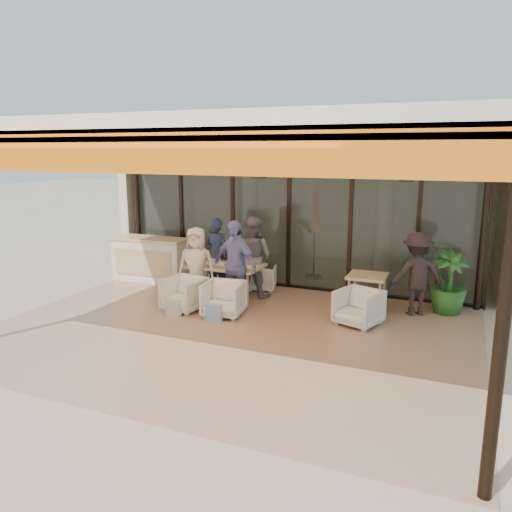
{
  "coord_description": "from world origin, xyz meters",
  "views": [
    {
      "loc": [
        3.51,
        -7.23,
        3.04
      ],
      "look_at": [
        0.1,
        0.9,
        1.15
      ],
      "focal_mm": 35.0,
      "sensor_mm": 36.0,
      "label": 1
    }
  ],
  "objects_px": {
    "dining_table": "(225,267)",
    "diner_cream": "(197,266)",
    "chair_far_right": "(262,277)",
    "side_chair": "(359,306)",
    "chair_far_left": "(228,271)",
    "side_table": "(367,280)",
    "diner_periwinkle": "(235,265)",
    "diner_grey": "(253,257)",
    "host_counter": "(151,259)",
    "potted_palm": "(448,283)",
    "chair_near_right": "(224,297)",
    "standing_woman": "(417,274)",
    "diner_navy": "(217,255)",
    "chair_near_left": "(184,292)"
  },
  "relations": [
    {
      "from": "chair_far_left",
      "to": "side_table",
      "type": "xyz_separation_m",
      "value": [
        3.25,
        -0.69,
        0.29
      ]
    },
    {
      "from": "diner_grey",
      "to": "side_chair",
      "type": "distance_m",
      "value": 2.63
    },
    {
      "from": "chair_far_right",
      "to": "diner_navy",
      "type": "bearing_deg",
      "value": 16.16
    },
    {
      "from": "host_counter",
      "to": "diner_periwinkle",
      "type": "bearing_deg",
      "value": -22.2
    },
    {
      "from": "dining_table",
      "to": "diner_grey",
      "type": "xyz_separation_m",
      "value": [
        0.43,
        0.44,
        0.16
      ]
    },
    {
      "from": "chair_near_right",
      "to": "side_chair",
      "type": "xyz_separation_m",
      "value": [
        2.41,
        0.46,
        -0.0
      ]
    },
    {
      "from": "chair_far_left",
      "to": "side_table",
      "type": "relative_size",
      "value": 0.94
    },
    {
      "from": "chair_far_left",
      "to": "diner_grey",
      "type": "relative_size",
      "value": 0.41
    },
    {
      "from": "chair_far_right",
      "to": "chair_near_right",
      "type": "relative_size",
      "value": 0.82
    },
    {
      "from": "chair_far_right",
      "to": "chair_near_left",
      "type": "xyz_separation_m",
      "value": [
        -0.84,
        -1.9,
        0.06
      ]
    },
    {
      "from": "chair_far_left",
      "to": "chair_far_right",
      "type": "distance_m",
      "value": 0.84
    },
    {
      "from": "diner_periwinkle",
      "to": "chair_far_right",
      "type": "bearing_deg",
      "value": 107.18
    },
    {
      "from": "chair_far_left",
      "to": "diner_grey",
      "type": "bearing_deg",
      "value": 171.09
    },
    {
      "from": "potted_palm",
      "to": "side_chair",
      "type": "bearing_deg",
      "value": -137.6
    },
    {
      "from": "diner_periwinkle",
      "to": "diner_navy",
      "type": "bearing_deg",
      "value": 150.21
    },
    {
      "from": "chair_far_left",
      "to": "diner_periwinkle",
      "type": "bearing_deg",
      "value": 142.82
    },
    {
      "from": "side_table",
      "to": "host_counter",
      "type": "bearing_deg",
      "value": 175.65
    },
    {
      "from": "standing_woman",
      "to": "chair_far_right",
      "type": "bearing_deg",
      "value": -35.61
    },
    {
      "from": "dining_table",
      "to": "diner_cream",
      "type": "xyz_separation_m",
      "value": [
        -0.41,
        -0.46,
        0.09
      ]
    },
    {
      "from": "chair_far_right",
      "to": "side_chair",
      "type": "distance_m",
      "value": 2.8
    },
    {
      "from": "dining_table",
      "to": "chair_near_right",
      "type": "relative_size",
      "value": 2.07
    },
    {
      "from": "chair_far_left",
      "to": "chair_near_right",
      "type": "height_order",
      "value": "chair_near_right"
    },
    {
      "from": "chair_far_left",
      "to": "chair_near_right",
      "type": "xyz_separation_m",
      "value": [
        0.84,
        -1.9,
        0.01
      ]
    },
    {
      "from": "diner_grey",
      "to": "diner_cream",
      "type": "relative_size",
      "value": 1.1
    },
    {
      "from": "diner_grey",
      "to": "potted_palm",
      "type": "xyz_separation_m",
      "value": [
        3.81,
        0.35,
        -0.24
      ]
    },
    {
      "from": "diner_periwinkle",
      "to": "diner_grey",
      "type": "bearing_deg",
      "value": 107.18
    },
    {
      "from": "side_table",
      "to": "potted_palm",
      "type": "xyz_separation_m",
      "value": [
        1.41,
        0.54,
        -0.03
      ]
    },
    {
      "from": "host_counter",
      "to": "side_table",
      "type": "distance_m",
      "value": 5.12
    },
    {
      "from": "diner_grey",
      "to": "potted_palm",
      "type": "distance_m",
      "value": 3.84
    },
    {
      "from": "diner_cream",
      "to": "potted_palm",
      "type": "distance_m",
      "value": 4.82
    },
    {
      "from": "diner_cream",
      "to": "standing_woman",
      "type": "height_order",
      "value": "standing_woman"
    },
    {
      "from": "host_counter",
      "to": "diner_navy",
      "type": "xyz_separation_m",
      "value": [
        1.85,
        -0.2,
        0.28
      ]
    },
    {
      "from": "dining_table",
      "to": "chair_near_right",
      "type": "height_order",
      "value": "dining_table"
    },
    {
      "from": "side_table",
      "to": "diner_periwinkle",
      "type": "bearing_deg",
      "value": -163.52
    },
    {
      "from": "diner_navy",
      "to": "standing_woman",
      "type": "distance_m",
      "value": 4.1
    },
    {
      "from": "diner_cream",
      "to": "potted_palm",
      "type": "relative_size",
      "value": 1.27
    },
    {
      "from": "diner_grey",
      "to": "chair_far_right",
      "type": "bearing_deg",
      "value": -82.54
    },
    {
      "from": "host_counter",
      "to": "side_chair",
      "type": "xyz_separation_m",
      "value": [
        5.1,
        -1.14,
        -0.17
      ]
    },
    {
      "from": "diner_periwinkle",
      "to": "chair_near_right",
      "type": "bearing_deg",
      "value": -72.82
    },
    {
      "from": "diner_periwinkle",
      "to": "side_table",
      "type": "distance_m",
      "value": 2.52
    },
    {
      "from": "diner_cream",
      "to": "host_counter",
      "type": "bearing_deg",
      "value": 136.23
    },
    {
      "from": "chair_far_right",
      "to": "side_chair",
      "type": "relative_size",
      "value": 0.83
    },
    {
      "from": "chair_near_left",
      "to": "potted_palm",
      "type": "height_order",
      "value": "potted_palm"
    },
    {
      "from": "diner_navy",
      "to": "chair_near_left",
      "type": "bearing_deg",
      "value": 99.38
    },
    {
      "from": "diner_navy",
      "to": "diner_periwinkle",
      "type": "height_order",
      "value": "diner_periwinkle"
    },
    {
      "from": "chair_far_left",
      "to": "diner_periwinkle",
      "type": "xyz_separation_m",
      "value": [
        0.84,
        -1.4,
        0.52
      ]
    },
    {
      "from": "diner_grey",
      "to": "side_chair",
      "type": "bearing_deg",
      "value": 166.15
    },
    {
      "from": "chair_far_right",
      "to": "diner_periwinkle",
      "type": "bearing_deg",
      "value": 75.4
    },
    {
      "from": "potted_palm",
      "to": "diner_grey",
      "type": "bearing_deg",
      "value": -174.79
    },
    {
      "from": "chair_far_right",
      "to": "chair_near_left",
      "type": "height_order",
      "value": "chair_near_left"
    }
  ]
}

